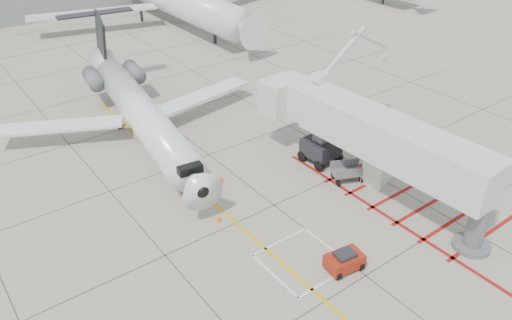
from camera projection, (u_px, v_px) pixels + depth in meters
ground_plane at (316, 237)px, 29.89m from camera, size 260.00×260.00×0.00m
regional_jet at (148, 106)px, 36.83m from camera, size 26.40×31.33×7.42m
jet_bridge at (391, 149)px, 31.45m from camera, size 9.59×19.12×7.52m
pushback_tug at (344, 260)px, 27.34m from camera, size 2.21×1.56×1.19m
baggage_cart at (347, 172)px, 34.78m from camera, size 2.54×2.14×1.37m
ground_power_unit at (379, 167)px, 34.75m from camera, size 2.80×2.08×1.98m
cone_nose at (219, 218)px, 31.12m from camera, size 0.33×0.33×0.46m
cone_side at (221, 179)px, 34.79m from camera, size 0.40×0.40×0.55m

